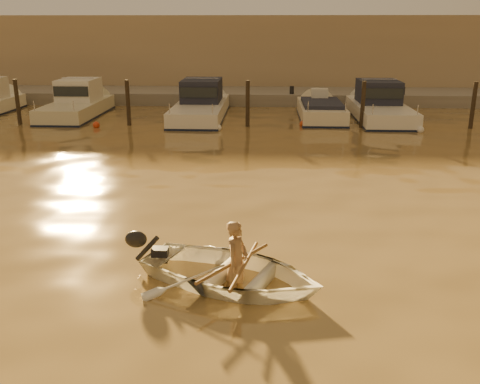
# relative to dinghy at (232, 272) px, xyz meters

# --- Properties ---
(ground_plane) EXTENTS (160.00, 160.00, 0.00)m
(ground_plane) POSITION_rel_dinghy_xyz_m (-0.06, 1.16, -0.22)
(ground_plane) COLOR brown
(ground_plane) RESTS_ON ground
(dinghy) EXTENTS (3.96, 3.44, 0.69)m
(dinghy) POSITION_rel_dinghy_xyz_m (0.00, 0.00, 0.00)
(dinghy) COLOR white
(dinghy) RESTS_ON ground_plane
(person) EXTENTS (0.53, 0.64, 1.49)m
(person) POSITION_rel_dinghy_xyz_m (0.09, -0.04, 0.22)
(person) COLOR #906A48
(person) RESTS_ON dinghy
(outboard_motor) EXTENTS (0.98, 0.71, 0.70)m
(outboard_motor) POSITION_rel_dinghy_xyz_m (-1.39, 0.57, 0.06)
(outboard_motor) COLOR black
(outboard_motor) RESTS_ON dinghy
(oar_port) EXTENTS (0.43, 2.08, 0.13)m
(oar_port) POSITION_rel_dinghy_xyz_m (0.23, -0.09, 0.20)
(oar_port) COLOR brown
(oar_port) RESTS_ON dinghy
(oar_starboard) EXTENTS (1.17, 1.81, 0.13)m
(oar_starboard) POSITION_rel_dinghy_xyz_m (0.05, -0.02, 0.20)
(oar_starboard) COLOR brown
(oar_starboard) RESTS_ON dinghy
(moored_boat_1) EXTENTS (2.18, 6.52, 1.75)m
(moored_boat_1) POSITION_rel_dinghy_xyz_m (-8.70, 17.16, 0.40)
(moored_boat_1) COLOR beige
(moored_boat_1) RESTS_ON ground_plane
(moored_boat_2) EXTENTS (2.28, 7.65, 1.75)m
(moored_boat_2) POSITION_rel_dinghy_xyz_m (-2.61, 17.16, 0.40)
(moored_boat_2) COLOR white
(moored_boat_2) RESTS_ON ground_plane
(moored_boat_3) EXTENTS (2.01, 5.82, 0.95)m
(moored_boat_3) POSITION_rel_dinghy_xyz_m (3.17, 17.16, 0.00)
(moored_boat_3) COLOR beige
(moored_boat_3) RESTS_ON ground_plane
(moored_boat_4) EXTENTS (2.33, 7.15, 1.75)m
(moored_boat_4) POSITION_rel_dinghy_xyz_m (5.95, 17.16, 0.40)
(moored_boat_4) COLOR white
(moored_boat_4) RESTS_ON ground_plane
(piling_0) EXTENTS (0.18, 0.18, 2.20)m
(piling_0) POSITION_rel_dinghy_xyz_m (-10.56, 14.96, 0.68)
(piling_0) COLOR #2D2319
(piling_0) RESTS_ON ground_plane
(piling_1) EXTENTS (0.18, 0.18, 2.20)m
(piling_1) POSITION_rel_dinghy_xyz_m (-5.56, 14.96, 0.68)
(piling_1) COLOR #2D2319
(piling_1) RESTS_ON ground_plane
(piling_2) EXTENTS (0.18, 0.18, 2.20)m
(piling_2) POSITION_rel_dinghy_xyz_m (-0.26, 14.96, 0.68)
(piling_2) COLOR #2D2319
(piling_2) RESTS_ON ground_plane
(piling_3) EXTENTS (0.18, 0.18, 2.20)m
(piling_3) POSITION_rel_dinghy_xyz_m (4.74, 14.96, 0.68)
(piling_3) COLOR #2D2319
(piling_3) RESTS_ON ground_plane
(piling_4) EXTENTS (0.18, 0.18, 2.20)m
(piling_4) POSITION_rel_dinghy_xyz_m (9.44, 14.96, 0.68)
(piling_4) COLOR #2D2319
(piling_4) RESTS_ON ground_plane
(fender_b) EXTENTS (0.30, 0.30, 0.30)m
(fender_b) POSITION_rel_dinghy_xyz_m (-6.89, 14.42, -0.12)
(fender_b) COLOR red
(fender_b) RESTS_ON ground_plane
(fender_c) EXTENTS (0.30, 0.30, 0.30)m
(fender_c) POSITION_rel_dinghy_xyz_m (-1.48, 13.99, -0.12)
(fender_c) COLOR white
(fender_c) RESTS_ON ground_plane
(fender_d) EXTENTS (0.30, 0.30, 0.30)m
(fender_d) POSITION_rel_dinghy_xyz_m (2.19, 15.08, -0.12)
(fender_d) COLOR #C44017
(fender_d) RESTS_ON ground_plane
(fender_e) EXTENTS (0.30, 0.30, 0.30)m
(fender_e) POSITION_rel_dinghy_xyz_m (7.04, 13.98, -0.12)
(fender_e) COLOR silver
(fender_e) RESTS_ON ground_plane
(quay) EXTENTS (52.00, 4.00, 1.00)m
(quay) POSITION_rel_dinghy_xyz_m (-0.06, 22.66, -0.07)
(quay) COLOR gray
(quay) RESTS_ON ground_plane
(waterfront_building) EXTENTS (46.00, 7.00, 4.80)m
(waterfront_building) POSITION_rel_dinghy_xyz_m (-0.06, 28.16, 2.18)
(waterfront_building) COLOR #9E8466
(waterfront_building) RESTS_ON quay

